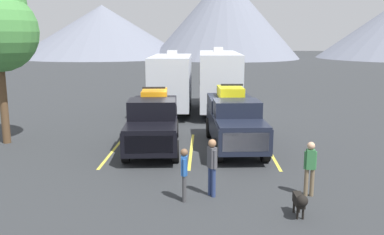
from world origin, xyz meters
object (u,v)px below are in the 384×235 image
(pickup_truck_b, at_px, (234,119))
(camper_trailer_a, at_px, (171,81))
(person_b, at_px, (310,165))
(person_c, at_px, (212,164))
(camper_trailer_b, at_px, (219,78))
(person_a, at_px, (184,171))
(dog, at_px, (300,201))
(pickup_truck_a, at_px, (153,121))

(pickup_truck_b, height_order, camper_trailer_a, camper_trailer_a)
(person_b, relative_size, person_c, 0.95)
(camper_trailer_b, bearing_deg, person_a, -95.70)
(pickup_truck_b, relative_size, dog, 6.55)
(camper_trailer_b, relative_size, person_b, 5.49)
(pickup_truck_a, xyz_separation_m, camper_trailer_a, (0.14, 8.07, 0.85))
(person_a, height_order, person_c, person_c)
(camper_trailer_b, height_order, person_a, camper_trailer_b)
(person_b, bearing_deg, camper_trailer_b, 99.10)
(camper_trailer_a, relative_size, dog, 8.42)
(dog, bearing_deg, person_a, 161.09)
(camper_trailer_a, bearing_deg, person_b, -68.97)
(person_b, bearing_deg, pickup_truck_a, 134.55)
(person_b, bearing_deg, dog, -111.63)
(camper_trailer_a, relative_size, person_c, 4.33)
(pickup_truck_b, distance_m, person_c, 5.74)
(person_b, bearing_deg, person_a, -172.40)
(person_c, bearing_deg, pickup_truck_a, 113.76)
(pickup_truck_a, relative_size, person_c, 3.38)
(camper_trailer_a, height_order, person_a, camper_trailer_a)
(pickup_truck_b, relative_size, person_b, 3.53)
(camper_trailer_b, bearing_deg, dog, -84.02)
(pickup_truck_a, xyz_separation_m, pickup_truck_b, (3.45, 0.16, 0.05))
(pickup_truck_b, relative_size, camper_trailer_a, 0.78)
(person_b, distance_m, person_c, 2.91)
(pickup_truck_b, height_order, person_c, pickup_truck_b)
(pickup_truck_a, xyz_separation_m, dog, (4.71, -6.96, -0.69))
(camper_trailer_a, height_order, dog, camper_trailer_a)
(camper_trailer_b, bearing_deg, pickup_truck_b, -87.42)
(pickup_truck_a, height_order, pickup_truck_b, pickup_truck_b)
(camper_trailer_b, height_order, person_b, camper_trailer_b)
(camper_trailer_a, distance_m, person_a, 14.09)
(person_a, bearing_deg, camper_trailer_b, 84.30)
(person_b, height_order, dog, person_b)
(pickup_truck_a, bearing_deg, pickup_truck_b, 2.59)
(person_a, relative_size, dog, 1.75)
(pickup_truck_a, height_order, dog, pickup_truck_a)
(camper_trailer_a, bearing_deg, person_a, -83.99)
(camper_trailer_a, relative_size, camper_trailer_b, 0.83)
(pickup_truck_b, distance_m, camper_trailer_a, 8.61)
(camper_trailer_b, xyz_separation_m, dog, (1.64, -15.64, -1.64))
(pickup_truck_a, height_order, camper_trailer_b, camper_trailer_b)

